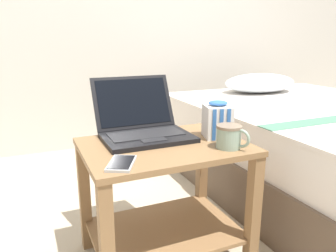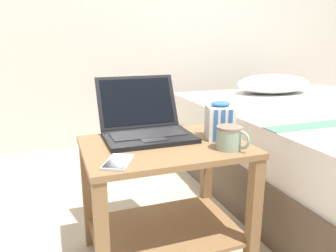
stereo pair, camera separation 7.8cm
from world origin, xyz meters
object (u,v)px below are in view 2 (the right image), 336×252
(snack_bag, at_px, (220,121))
(cell_phone, at_px, (118,162))
(mug_front_left, at_px, (230,137))
(laptop, at_px, (145,125))

(snack_bag, distance_m, cell_phone, 0.47)
(mug_front_left, bearing_deg, laptop, 131.45)
(mug_front_left, relative_size, snack_bag, 0.81)
(mug_front_left, xyz_separation_m, cell_phone, (-0.41, -0.00, -0.04))
(laptop, distance_m, mug_front_left, 0.36)
(laptop, relative_size, mug_front_left, 2.83)
(laptop, xyz_separation_m, mug_front_left, (0.24, -0.27, 0.00))
(mug_front_left, bearing_deg, cell_phone, -179.41)
(laptop, bearing_deg, mug_front_left, -48.55)
(mug_front_left, xyz_separation_m, snack_bag, (0.03, 0.14, 0.02))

